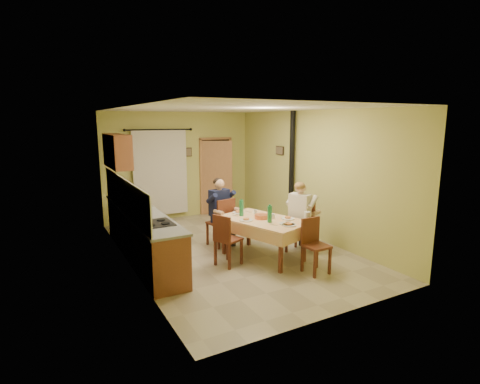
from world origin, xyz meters
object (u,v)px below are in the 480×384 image
dining_table (263,238)px  chair_right (300,237)px  chair_left (228,250)px  stove_flue (291,187)px  man_right (301,209)px  chair_far (221,232)px  chair_near (315,256)px  man_far (220,204)px

dining_table → chair_right: 0.83m
chair_left → stove_flue: stove_flue is taller
chair_right → man_right: size_ratio=0.71×
chair_right → stove_flue: size_ratio=0.35×
dining_table → stove_flue: 2.14m
chair_far → man_right: man_right is taller
chair_near → man_right: size_ratio=0.68×
chair_right → man_right: (-0.01, -0.01, 0.59)m
chair_left → stove_flue: (2.34, 1.30, 0.74)m
chair_far → stove_flue: size_ratio=0.36×
chair_far → stove_flue: bearing=-4.5°
chair_right → man_far: size_ratio=0.71×
chair_near → man_right: (0.41, 0.97, 0.59)m
chair_left → man_right: 1.68m
chair_far → chair_near: 2.22m
man_far → chair_left: bearing=-120.7°
dining_table → chair_left: size_ratio=1.97×
man_right → chair_far: bearing=24.0°
dining_table → chair_far: chair_far is taller
chair_near → chair_left: bearing=-42.8°
chair_near → man_far: man_far is taller
chair_far → chair_left: chair_far is taller
dining_table → man_right: bearing=-23.4°
chair_right → chair_left: size_ratio=1.04×
chair_far → chair_left: size_ratio=1.07×
chair_near → stove_flue: size_ratio=0.34×
chair_far → man_far: (-0.00, 0.02, 0.59)m
chair_near → chair_right: (0.42, 0.97, 0.00)m
chair_left → man_far: man_far is taller
man_far → stove_flue: size_ratio=0.50×
dining_table → stove_flue: bearing=20.8°
dining_table → stove_flue: (1.58, 1.29, 0.64)m
chair_near → man_far: size_ratio=0.68×
chair_right → man_far: man_far is taller
chair_near → man_right: man_right is taller
chair_right → dining_table: bearing=62.3°
dining_table → man_far: (-0.39, 1.06, 0.50)m
man_far → chair_far: bearing=-90.0°
man_right → stove_flue: size_ratio=0.50×
chair_far → man_far: size_ratio=0.73×
dining_table → chair_right: chair_right is taller
chair_left → stove_flue: 2.77m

